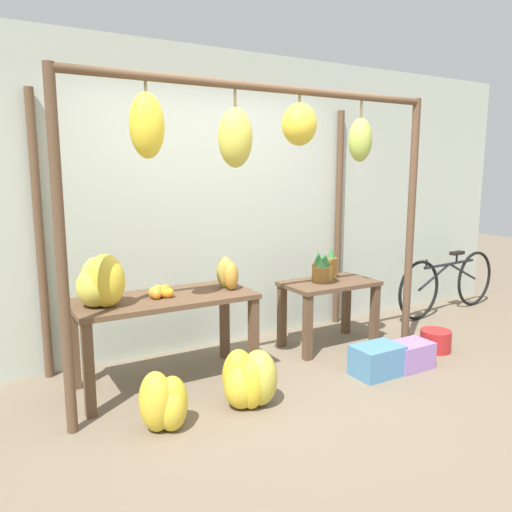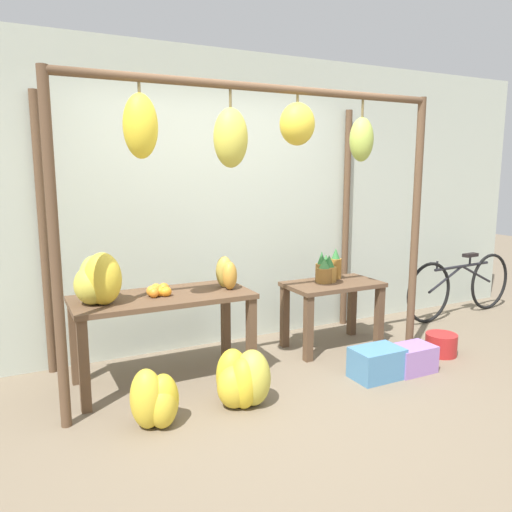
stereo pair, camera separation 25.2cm
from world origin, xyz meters
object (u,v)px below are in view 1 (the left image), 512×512
(banana_pile_on_table, at_px, (101,283))
(banana_pile_ground_right, at_px, (249,380))
(parked_bicycle, at_px, (448,283))
(fruit_crate_purple, at_px, (410,355))
(blue_bucket, at_px, (436,341))
(banana_pile_ground_left, at_px, (167,404))
(orange_pile, at_px, (161,292))
(pineapple_cluster, at_px, (324,269))
(fruit_crate_white, at_px, (377,360))
(papaya_pile, at_px, (228,274))

(banana_pile_on_table, relative_size, banana_pile_ground_right, 1.13)
(parked_bicycle, distance_m, fruit_crate_purple, 2.00)
(banana_pile_ground_right, bearing_deg, blue_bucket, 2.49)
(banana_pile_ground_left, height_order, banana_pile_ground_right, banana_pile_ground_right)
(orange_pile, relative_size, parked_bicycle, 0.11)
(parked_bicycle, relative_size, fruit_crate_purple, 4.87)
(orange_pile, height_order, parked_bicycle, orange_pile)
(orange_pile, distance_m, banana_pile_ground_right, 0.97)
(pineapple_cluster, xyz_separation_m, blue_bucket, (0.80, -0.71, -0.65))
(fruit_crate_white, bearing_deg, blue_bucket, 9.32)
(parked_bicycle, bearing_deg, papaya_pile, -174.98)
(banana_pile_ground_right, distance_m, blue_bucket, 2.09)
(orange_pile, distance_m, fruit_crate_white, 1.88)
(banana_pile_ground_left, relative_size, fruit_crate_white, 1.01)
(banana_pile_on_table, height_order, fruit_crate_purple, banana_pile_on_table)
(banana_pile_ground_left, height_order, blue_bucket, banana_pile_ground_left)
(orange_pile, distance_m, banana_pile_ground_left, 0.93)
(orange_pile, bearing_deg, fruit_crate_purple, -20.92)
(fruit_crate_purple, bearing_deg, banana_pile_ground_right, 176.97)
(banana_pile_ground_right, height_order, blue_bucket, banana_pile_ground_right)
(pineapple_cluster, relative_size, fruit_crate_purple, 0.92)
(papaya_pile, relative_size, fruit_crate_purple, 0.76)
(blue_bucket, bearing_deg, banana_pile_on_table, 169.41)
(banana_pile_ground_right, relative_size, blue_bucket, 1.46)
(orange_pile, bearing_deg, parked_bicycle, 4.00)
(fruit_crate_white, relative_size, blue_bucket, 1.43)
(blue_bucket, distance_m, papaya_pile, 2.13)
(pineapple_cluster, height_order, fruit_crate_white, pineapple_cluster)
(pineapple_cluster, distance_m, fruit_crate_white, 1.06)
(blue_bucket, bearing_deg, fruit_crate_white, -170.68)
(banana_pile_ground_right, height_order, fruit_crate_purple, banana_pile_ground_right)
(pineapple_cluster, height_order, parked_bicycle, pineapple_cluster)
(blue_bucket, relative_size, papaya_pile, 1.02)
(fruit_crate_purple, bearing_deg, banana_pile_ground_left, 178.32)
(banana_pile_ground_left, distance_m, blue_bucket, 2.72)
(banana_pile_ground_left, bearing_deg, banana_pile_ground_right, 1.67)
(banana_pile_ground_left, xyz_separation_m, blue_bucket, (2.71, 0.11, -0.08))
(pineapple_cluster, distance_m, blue_bucket, 1.25)
(orange_pile, xyz_separation_m, blue_bucket, (2.49, -0.58, -0.66))
(orange_pile, height_order, fruit_crate_purple, orange_pile)
(parked_bicycle, bearing_deg, banana_pile_ground_left, -166.36)
(banana_pile_ground_left, relative_size, papaya_pile, 1.46)
(orange_pile, bearing_deg, banana_pile_ground_right, -58.45)
(banana_pile_on_table, distance_m, fruit_crate_purple, 2.65)
(pineapple_cluster, relative_size, blue_bucket, 1.18)
(banana_pile_on_table, relative_size, fruit_crate_purple, 1.28)
(blue_bucket, height_order, parked_bicycle, parked_bicycle)
(parked_bicycle, relative_size, papaya_pile, 6.37)
(fruit_crate_white, bearing_deg, parked_bicycle, 25.40)
(banana_pile_on_table, xyz_separation_m, banana_pile_ground_left, (0.24, -0.66, -0.72))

